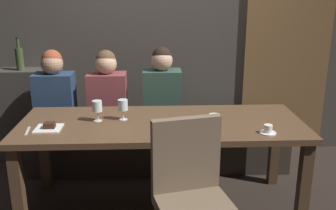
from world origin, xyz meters
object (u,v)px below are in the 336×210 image
at_px(dessert_plate, 49,127).
at_px(espresso_cup, 268,130).
at_px(wine_glass_end_left, 123,106).
at_px(chair_near_side, 191,188).
at_px(diner_far_end, 162,89).
at_px(wine_glass_near_left, 214,121).
at_px(diner_bearded, 107,92).
at_px(wine_glass_far_right, 97,107).
at_px(diner_redhead, 55,92).
at_px(banquette_bench, 160,147).
at_px(dining_table, 162,132).
at_px(wine_bottle_pale_label, 19,58).
at_px(fork_on_table, 28,131).

bearing_deg(dessert_plate, espresso_cup, -5.47).
distance_m(wine_glass_end_left, dessert_plate, 0.58).
relative_size(chair_near_side, diner_far_end, 1.28).
bearing_deg(wine_glass_near_left, diner_bearded, 129.58).
distance_m(wine_glass_near_left, wine_glass_far_right, 0.93).
bearing_deg(diner_redhead, banquette_bench, 1.55).
height_order(dining_table, diner_redhead, diner_redhead).
height_order(chair_near_side, wine_bottle_pale_label, wine_bottle_pale_label).
xyz_separation_m(diner_far_end, espresso_cup, (0.73, -1.00, -0.05)).
xyz_separation_m(banquette_bench, diner_far_end, (0.02, 0.02, 0.58)).
xyz_separation_m(chair_near_side, diner_bearded, (-0.66, 1.42, 0.24)).
bearing_deg(banquette_bench, diner_far_end, 41.36).
xyz_separation_m(diner_bearded, wine_glass_end_left, (0.19, -0.64, 0.05)).
relative_size(wine_glass_far_right, fork_on_table, 0.96).
xyz_separation_m(diner_redhead, wine_glass_near_left, (1.34, -1.00, 0.05)).
bearing_deg(espresso_cup, diner_bearded, 141.77).
bearing_deg(chair_near_side, diner_redhead, 129.28).
bearing_deg(wine_glass_near_left, espresso_cup, 6.76).
height_order(diner_far_end, espresso_cup, diner_far_end).
bearing_deg(espresso_cup, wine_glass_end_left, 161.97).
height_order(wine_bottle_pale_label, dessert_plate, wine_bottle_pale_label).
bearing_deg(dessert_plate, wine_glass_far_right, 26.47).
xyz_separation_m(dining_table, diner_redhead, (-0.98, 0.67, 0.15)).
bearing_deg(banquette_bench, dessert_plate, -135.16).
bearing_deg(diner_redhead, wine_glass_near_left, -36.85).
relative_size(diner_redhead, fork_on_table, 4.43).
bearing_deg(diner_bearded, wine_glass_far_right, -90.20).
distance_m(dining_table, dessert_plate, 0.85).
bearing_deg(diner_far_end, chair_near_side, -84.49).
distance_m(diner_redhead, fork_on_table, 0.84).
bearing_deg(diner_bearded, diner_redhead, -176.64).
distance_m(banquette_bench, wine_glass_near_left, 1.25).
xyz_separation_m(diner_far_end, wine_glass_end_left, (-0.32, -0.66, 0.04)).
bearing_deg(chair_near_side, wine_glass_far_right, 130.89).
distance_m(diner_redhead, wine_bottle_pale_label, 0.59).
xyz_separation_m(chair_near_side, fork_on_table, (-1.14, 0.55, 0.18)).
xyz_separation_m(diner_redhead, dessert_plate, (0.15, -0.80, -0.05)).
bearing_deg(wine_glass_end_left, dessert_plate, -160.33).
xyz_separation_m(dining_table, fork_on_table, (-0.98, -0.17, 0.09)).
distance_m(diner_far_end, wine_glass_far_right, 0.86).
bearing_deg(wine_glass_end_left, diner_far_end, 63.86).
bearing_deg(diner_far_end, fork_on_table, -138.36).
xyz_separation_m(diner_bearded, wine_glass_far_right, (-0.00, -0.66, 0.05)).
bearing_deg(dessert_plate, wine_glass_end_left, 19.67).
relative_size(diner_bearded, diner_far_end, 0.97).
relative_size(banquette_bench, diner_bearded, 3.36).
xyz_separation_m(chair_near_side, dessert_plate, (-1.00, 0.59, 0.20)).
bearing_deg(dining_table, dessert_plate, -171.20).
xyz_separation_m(banquette_bench, diner_redhead, (-0.98, -0.03, 0.58)).
distance_m(diner_redhead, wine_glass_end_left, 0.92).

